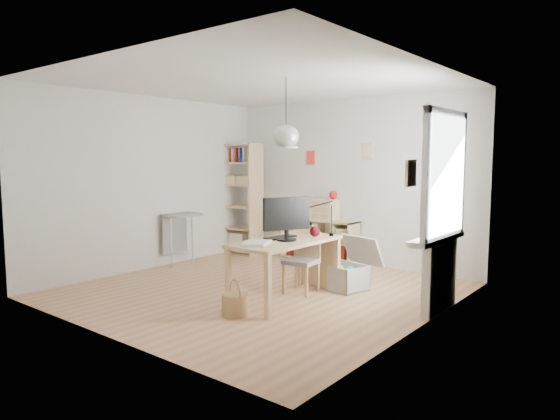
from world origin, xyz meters
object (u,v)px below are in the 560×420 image
Objects in this scene: chair at (303,258)px; drawer_chest at (320,209)px; tall_bookshelf at (240,194)px; cube_shelf at (319,243)px; desk at (286,247)px; storage_chest at (345,271)px; monitor at (287,216)px.

drawer_chest is at bearing 109.34° from chair.
tall_bookshelf is at bearing -169.32° from drawer_chest.
chair reaches higher than cube_shelf.
desk is 3.27m from tall_bookshelf.
cube_shelf is 1.81m from storage_chest.
monitor is at bearing -89.10° from storage_chest.
tall_bookshelf reaches higher than drawer_chest.
monitor is at bearing -64.92° from cube_shelf.
drawer_chest reaches higher than chair.
desk is at bearing 161.65° from monitor.
monitor reaches higher than desk.
monitor is 0.95× the size of drawer_chest.
cube_shelf is 2.03m from chair.
drawer_chest is at bearing 113.86° from desk.
desk is at bearing -63.90° from drawer_chest.
tall_bookshelf is (-2.59, 1.95, 0.43)m from desk.
cube_shelf is (-1.02, 2.23, -0.36)m from desk.
cube_shelf is 2.61m from monitor.
drawer_chest is (0.05, -0.04, 0.59)m from cube_shelf.
storage_chest is at bearing 48.96° from chair.
cube_shelf is 2.33× the size of drawer_chest.
cube_shelf is 1.78× the size of chair.
storage_chest is 1.87m from drawer_chest.
drawer_chest is at bearing 8.44° from tall_bookshelf.
chair is 2.02m from drawer_chest.
cube_shelf is at bearing 110.14° from chair.
storage_chest is (1.29, -1.27, -0.08)m from cube_shelf.
cube_shelf reaches higher than storage_chest.
storage_chest is 1.50× the size of monitor.
desk is 2.41m from drawer_chest.
cube_shelf is 0.60m from drawer_chest.
monitor reaches higher than chair.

